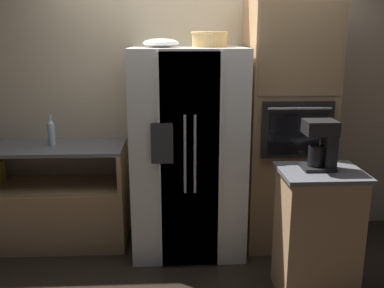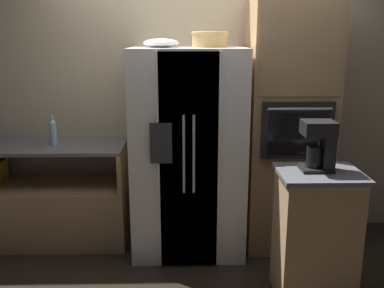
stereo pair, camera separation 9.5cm
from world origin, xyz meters
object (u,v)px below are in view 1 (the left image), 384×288
(wicker_basket, at_px, (209,39))
(coffee_maker, at_px, (323,143))
(fruit_bowl, at_px, (161,43))
(bottle_tall, at_px, (51,132))
(refrigerator, at_px, (188,151))
(wall_oven, at_px, (286,126))

(wicker_basket, xyz_separation_m, coffee_maker, (0.71, -0.77, -0.68))
(fruit_bowl, height_order, bottle_tall, fruit_bowl)
(bottle_tall, bearing_deg, refrigerator, -5.90)
(wicker_basket, xyz_separation_m, fruit_bowl, (-0.39, -0.06, -0.03))
(refrigerator, distance_m, bottle_tall, 1.19)
(coffee_maker, bearing_deg, refrigerator, 138.97)
(fruit_bowl, height_order, coffee_maker, fruit_bowl)
(bottle_tall, bearing_deg, fruit_bowl, -10.57)
(refrigerator, height_order, wall_oven, wall_oven)
(wall_oven, height_order, wicker_basket, wall_oven)
(wall_oven, height_order, fruit_bowl, wall_oven)
(wicker_basket, xyz_separation_m, bottle_tall, (-1.35, 0.12, -0.78))
(wall_oven, distance_m, bottle_tall, 2.03)
(wicker_basket, bearing_deg, coffee_maker, -47.30)
(refrigerator, height_order, bottle_tall, refrigerator)
(fruit_bowl, xyz_separation_m, bottle_tall, (-0.96, 0.18, -0.75))
(refrigerator, bearing_deg, wicker_basket, -0.94)
(wall_oven, xyz_separation_m, wicker_basket, (-0.68, -0.07, 0.74))
(wall_oven, height_order, coffee_maker, wall_oven)
(refrigerator, distance_m, wicker_basket, 0.95)
(bottle_tall, distance_m, coffee_maker, 2.25)
(refrigerator, relative_size, coffee_maker, 5.09)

